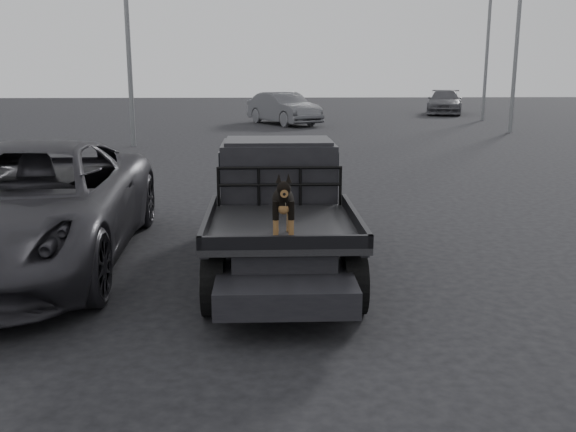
{
  "coord_description": "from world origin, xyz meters",
  "views": [
    {
      "loc": [
        -0.25,
        -7.25,
        2.85
      ],
      "look_at": [
        0.01,
        -0.52,
        1.31
      ],
      "focal_mm": 40.0,
      "sensor_mm": 36.0,
      "label": 1
    }
  ],
  "objects_px": {
    "flatbed_ute": "(280,240)",
    "distant_car_b": "(445,102)",
    "dog": "(283,205)",
    "distant_car_a": "(284,108)",
    "parked_suv": "(27,206)"
  },
  "relations": [
    {
      "from": "parked_suv",
      "to": "dog",
      "type": "bearing_deg",
      "value": -29.45
    },
    {
      "from": "parked_suv",
      "to": "flatbed_ute",
      "type": "bearing_deg",
      "value": -8.35
    },
    {
      "from": "flatbed_ute",
      "to": "dog",
      "type": "distance_m",
      "value": 1.72
    },
    {
      "from": "dog",
      "to": "distant_car_b",
      "type": "xyz_separation_m",
      "value": [
        11.6,
        34.38,
        -0.53
      ]
    },
    {
      "from": "parked_suv",
      "to": "distant_car_a",
      "type": "height_order",
      "value": "parked_suv"
    },
    {
      "from": "dog",
      "to": "distant_car_a",
      "type": "distance_m",
      "value": 26.76
    },
    {
      "from": "flatbed_ute",
      "to": "parked_suv",
      "type": "relative_size",
      "value": 0.84
    },
    {
      "from": "distant_car_a",
      "to": "distant_car_b",
      "type": "relative_size",
      "value": 0.96
    },
    {
      "from": "flatbed_ute",
      "to": "distant_car_b",
      "type": "distance_m",
      "value": 34.86
    },
    {
      "from": "distant_car_b",
      "to": "dog",
      "type": "bearing_deg",
      "value": -92.16
    },
    {
      "from": "parked_suv",
      "to": "distant_car_a",
      "type": "distance_m",
      "value": 25.23
    },
    {
      "from": "parked_suv",
      "to": "distant_car_a",
      "type": "relative_size",
      "value": 1.27
    },
    {
      "from": "parked_suv",
      "to": "distant_car_b",
      "type": "xyz_separation_m",
      "value": [
        15.3,
        32.45,
        -0.13
      ]
    },
    {
      "from": "dog",
      "to": "distant_car_b",
      "type": "distance_m",
      "value": 36.29
    },
    {
      "from": "flatbed_ute",
      "to": "distant_car_a",
      "type": "height_order",
      "value": "distant_car_a"
    }
  ]
}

